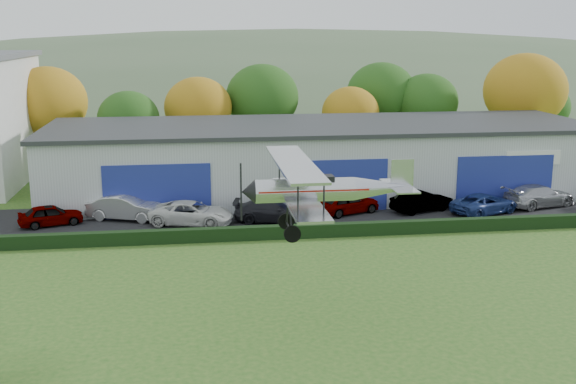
{
  "coord_description": "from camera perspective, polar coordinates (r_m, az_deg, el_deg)",
  "views": [
    {
      "loc": [
        -4.65,
        -23.47,
        12.05
      ],
      "look_at": [
        -0.14,
        9.03,
        4.49
      ],
      "focal_mm": 43.69,
      "sensor_mm": 36.0,
      "label": 1
    }
  ],
  "objects": [
    {
      "name": "ground",
      "position": [
        26.79,
        3.04,
        -13.78
      ],
      "size": [
        300.0,
        300.0,
        0.0
      ],
      "primitive_type": "plane",
      "color": "#2A5B1C",
      "rests_on": "ground"
    },
    {
      "name": "distant_hills",
      "position": [
        165.39,
        -7.73,
        4.12
      ],
      "size": [
        430.0,
        196.0,
        56.0
      ],
      "color": "#4C6642",
      "rests_on": "ground"
    },
    {
      "name": "hedge",
      "position": [
        42.05,
        2.9,
        -3.14
      ],
      "size": [
        46.0,
        0.6,
        0.8
      ],
      "primitive_type": "cube",
      "color": "black",
      "rests_on": "ground"
    },
    {
      "name": "car_1",
      "position": [
        46.72,
        -13.05,
        -1.22
      ],
      "size": [
        5.3,
        3.32,
        1.65
      ],
      "primitive_type": "imported",
      "rotation": [
        0.0,
        0.0,
        1.23
      ],
      "color": "silver",
      "rests_on": "apron"
    },
    {
      "name": "tree_belt",
      "position": [
        64.65,
        -3.0,
        7.23
      ],
      "size": [
        75.7,
        13.22,
        10.12
      ],
      "color": "#3D2614",
      "rests_on": "ground"
    },
    {
      "name": "hangar",
      "position": [
        53.18,
        2.68,
        2.78
      ],
      "size": [
        40.6,
        12.6,
        5.3
      ],
      "color": "#B2B7BC",
      "rests_on": "ground"
    },
    {
      "name": "car_7",
      "position": [
        51.98,
        19.75,
        -0.28
      ],
      "size": [
        5.74,
        3.56,
        1.55
      ],
      "primitive_type": "imported",
      "rotation": [
        0.0,
        0.0,
        1.85
      ],
      "color": "silver",
      "rests_on": "apron"
    },
    {
      "name": "biplane",
      "position": [
        28.7,
        2.61,
        0.39
      ],
      "size": [
        7.22,
        8.19,
        3.09
      ],
      "rotation": [
        0.0,
        0.0,
        -0.0
      ],
      "color": "silver"
    },
    {
      "name": "car_4",
      "position": [
        47.21,
        4.81,
        -0.84
      ],
      "size": [
        4.88,
        3.42,
        1.54
      ],
      "primitive_type": "imported",
      "rotation": [
        0.0,
        0.0,
        1.97
      ],
      "color": "gray",
      "rests_on": "apron"
    },
    {
      "name": "car_5",
      "position": [
        48.48,
        10.84,
        -0.72
      ],
      "size": [
        4.65,
        2.96,
        1.45
      ],
      "primitive_type": "imported",
      "rotation": [
        0.0,
        0.0,
        1.92
      ],
      "color": "gray",
      "rests_on": "apron"
    },
    {
      "name": "car_0",
      "position": [
        46.68,
        -18.76,
        -1.79
      ],
      "size": [
        4.24,
        2.76,
        1.34
      ],
      "primitive_type": "imported",
      "rotation": [
        0.0,
        0.0,
        1.9
      ],
      "color": "gray",
      "rests_on": "apron"
    },
    {
      "name": "car_6",
      "position": [
        48.9,
        15.69,
        -0.92
      ],
      "size": [
        5.37,
        4.09,
        1.35
      ],
      "primitive_type": "imported",
      "rotation": [
        0.0,
        0.0,
        2.01
      ],
      "color": "navy",
      "rests_on": "apron"
    },
    {
      "name": "car_3",
      "position": [
        45.1,
        -1.32,
        -1.53
      ],
      "size": [
        5.19,
        2.86,
        1.42
      ],
      "primitive_type": "imported",
      "rotation": [
        0.0,
        0.0,
        1.39
      ],
      "color": "black",
      "rests_on": "apron"
    },
    {
      "name": "apron",
      "position": [
        46.7,
        1.8,
        -1.96
      ],
      "size": [
        48.0,
        9.0,
        0.05
      ],
      "primitive_type": "cube",
      "color": "black",
      "rests_on": "ground"
    },
    {
      "name": "car_2",
      "position": [
        44.85,
        -7.85,
        -1.71
      ],
      "size": [
        5.73,
        3.76,
        1.47
      ],
      "primitive_type": "imported",
      "rotation": [
        0.0,
        0.0,
        1.3
      ],
      "color": "silver",
      "rests_on": "apron"
    }
  ]
}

